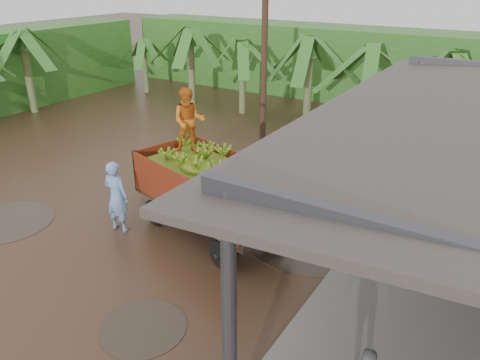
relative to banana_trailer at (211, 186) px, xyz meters
name	(u,v)px	position (x,y,z in m)	size (l,w,h in m)	color
ground	(138,229)	(-1.68, -0.98, -1.27)	(100.00, 100.00, 0.00)	black
hedge_north	(318,61)	(-3.68, 15.02, 0.53)	(22.00, 3.00, 3.60)	#2D661E
banana_trailer	(211,186)	(0.00, 0.00, 0.00)	(5.79, 3.00, 3.58)	#9E3016
man_blue	(117,196)	(-2.09, -1.22, -0.32)	(0.70, 0.46, 1.91)	#7399D2
utility_pole	(264,44)	(-2.48, 7.03, 2.43)	(1.20, 0.24, 7.30)	#47301E
banana_plants	(143,89)	(-6.94, 5.10, 0.57)	(24.64, 20.68, 3.94)	#2D661E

